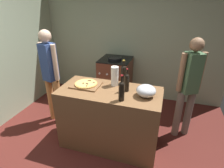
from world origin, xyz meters
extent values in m
cube|color=#511E19|center=(0.00, 1.21, -0.01)|extent=(4.13, 3.03, 0.02)
cube|color=#99A889|center=(0.00, 2.48, 1.30)|extent=(4.13, 0.10, 2.60)
cube|color=#99A889|center=(-1.81, 1.21, 1.30)|extent=(0.10, 3.03, 2.60)
cube|color=brown|center=(0.20, 0.78, 0.46)|extent=(1.40, 0.66, 0.91)
cube|color=brown|center=(-0.17, 0.82, 0.92)|extent=(0.40, 0.32, 0.02)
cylinder|color=tan|center=(-0.17, 0.82, 0.94)|extent=(0.32, 0.32, 0.02)
cylinder|color=#EAC660|center=(-0.17, 0.82, 0.95)|extent=(0.28, 0.28, 0.00)
cylinder|color=brown|center=(-0.15, 0.80, 0.95)|extent=(0.03, 0.03, 0.01)
cylinder|color=brown|center=(-0.17, 0.89, 0.95)|extent=(0.03, 0.03, 0.01)
cylinder|color=brown|center=(-0.07, 0.87, 0.95)|extent=(0.03, 0.03, 0.01)
cylinder|color=brown|center=(-0.20, 0.80, 0.95)|extent=(0.03, 0.03, 0.01)
cylinder|color=brown|center=(-0.15, 0.91, 0.95)|extent=(0.04, 0.04, 0.01)
cylinder|color=brown|center=(-0.11, 0.73, 0.95)|extent=(0.02, 0.02, 0.01)
cylinder|color=brown|center=(-0.13, 0.79, 0.95)|extent=(0.02, 0.02, 0.01)
cylinder|color=#B2B2B7|center=(0.69, 0.76, 0.92)|extent=(0.10, 0.10, 0.01)
ellipsoid|color=silver|center=(0.69, 0.76, 0.99)|extent=(0.25, 0.25, 0.15)
cylinder|color=white|center=(0.22, 0.96, 1.05)|extent=(0.10, 0.10, 0.28)
cylinder|color=#997551|center=(0.22, 0.96, 1.05)|extent=(0.03, 0.03, 0.28)
cylinder|color=black|center=(0.32, 1.04, 1.03)|extent=(0.07, 0.07, 0.24)
sphere|color=black|center=(0.32, 1.04, 1.15)|extent=(0.07, 0.07, 0.07)
cylinder|color=black|center=(0.32, 1.04, 1.21)|extent=(0.03, 0.03, 0.08)
cylinder|color=gold|center=(0.32, 1.04, 1.26)|extent=(0.03, 0.03, 0.01)
cylinder|color=black|center=(0.42, 0.57, 1.02)|extent=(0.07, 0.07, 0.21)
sphere|color=black|center=(0.42, 0.57, 1.12)|extent=(0.07, 0.07, 0.07)
cylinder|color=black|center=(0.42, 0.57, 1.19)|extent=(0.03, 0.03, 0.09)
cylinder|color=maroon|center=(0.42, 0.57, 1.24)|extent=(0.03, 0.03, 0.01)
cylinder|color=black|center=(0.42, 0.83, 1.02)|extent=(0.07, 0.07, 0.21)
sphere|color=black|center=(0.42, 0.83, 1.12)|extent=(0.07, 0.07, 0.07)
cylinder|color=black|center=(0.42, 0.83, 1.18)|extent=(0.02, 0.02, 0.08)
cylinder|color=maroon|center=(0.42, 0.83, 1.22)|extent=(0.02, 0.02, 0.01)
cube|color=brown|center=(-0.10, 2.08, 0.46)|extent=(0.62, 0.61, 0.92)
cube|color=black|center=(-0.10, 2.08, 0.93)|extent=(0.62, 0.61, 0.02)
cylinder|color=silver|center=(-0.34, 1.76, 0.72)|extent=(0.04, 0.02, 0.04)
cylinder|color=silver|center=(-0.18, 1.76, 0.72)|extent=(0.04, 0.02, 0.04)
cylinder|color=silver|center=(-0.03, 1.76, 0.72)|extent=(0.04, 0.02, 0.04)
cylinder|color=silver|center=(0.13, 1.76, 0.72)|extent=(0.04, 0.02, 0.04)
cylinder|color=black|center=(-0.11, 2.04, 0.96)|extent=(0.26, 0.26, 0.04)
cylinder|color=#D88C4C|center=(-1.02, 1.07, 0.40)|extent=(0.11, 0.11, 0.81)
cylinder|color=#D88C4C|center=(-0.83, 1.03, 0.40)|extent=(0.11, 0.11, 0.81)
cube|color=#334C8C|center=(-0.92, 1.05, 1.11)|extent=(0.24, 0.24, 0.61)
cylinder|color=beige|center=(-1.06, 1.09, 1.13)|extent=(0.08, 0.08, 0.58)
cylinder|color=beige|center=(-0.78, 1.02, 1.13)|extent=(0.08, 0.08, 0.58)
sphere|color=beige|center=(-0.92, 1.05, 1.53)|extent=(0.20, 0.20, 0.20)
cylinder|color=slate|center=(1.32, 1.37, 0.39)|extent=(0.11, 0.11, 0.79)
cylinder|color=slate|center=(1.16, 1.28, 0.39)|extent=(0.11, 0.11, 0.79)
cube|color=#4C724C|center=(1.24, 1.33, 1.08)|extent=(0.28, 0.28, 0.59)
cylinder|color=#936B4C|center=(1.37, 1.40, 1.10)|extent=(0.08, 0.08, 0.56)
cylinder|color=#936B4C|center=(1.10, 1.26, 1.10)|extent=(0.08, 0.08, 0.56)
sphere|color=#936B4C|center=(1.24, 1.33, 1.49)|extent=(0.19, 0.19, 0.19)
camera|label=1|loc=(0.89, -1.29, 2.03)|focal=29.02mm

